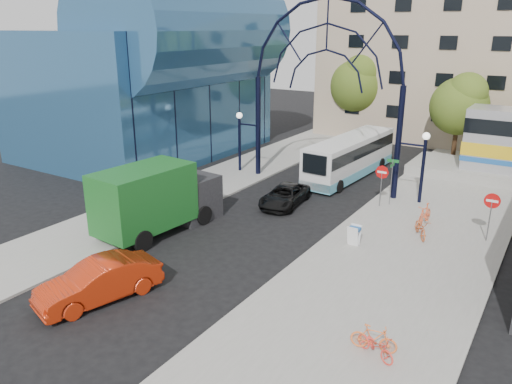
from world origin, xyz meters
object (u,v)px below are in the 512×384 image
Objects in this scene: city_bus at (350,156)px; bike_near_b at (425,214)px; street_name_sign at (392,172)px; black_suv at (285,196)px; gateway_arch at (326,55)px; do_not_enter_sign at (492,206)px; tree_north_b at (359,82)px; red_sedan at (99,281)px; stop_sign at (382,176)px; bike_far_a at (376,345)px; sandwich_board at (354,233)px; green_truck at (158,198)px; bike_far_b at (374,338)px; bike_near_a at (421,228)px; tree_north_a at (461,103)px.

city_bus is 5.66× the size of bike_near_b.
street_name_sign is at bearing -42.57° from city_bus.
street_name_sign is 0.65× the size of black_suv.
gateway_arch is 5.50× the size of do_not_enter_sign.
tree_north_b reaches higher than red_sedan.
stop_sign reaches higher than black_suv.
bike_far_a is (1.71, -12.42, -0.15)m from bike_near_b.
tree_north_b reaches higher than city_bus.
sandwich_board is at bearing -86.54° from street_name_sign.
street_name_sign is (-5.80, 2.60, 0.15)m from do_not_enter_sign.
green_truck is 13.83m from bike_far_b.
red_sedan is (2.92, -33.99, -4.46)m from tree_north_b.
sandwich_board is 0.12× the size of tree_north_b.
street_name_sign reaches higher than black_suv.
do_not_enter_sign is 0.24× the size of city_bus.
green_truck reaches higher than stop_sign.
street_name_sign is 19.81m from tree_north_b.
gateway_arch reaches higher than street_name_sign.
bike_near_a is (9.03, 12.79, -0.20)m from red_sedan.
black_suv is (-11.21, -0.59, -1.37)m from do_not_enter_sign.
black_suv is (-0.93, -7.83, -0.88)m from city_bus.
black_suv is 8.08m from bike_near_b.
bike_near_a is (11.95, -21.21, -4.66)m from tree_north_b.
bike_near_a is at bearing -11.59° from black_suv.
stop_sign is at bearing 159.42° from bike_near_b.
green_truck is at bearing -89.90° from tree_north_b.
do_not_enter_sign reaches higher than red_sedan.
bike_near_a is (-2.92, -1.28, -1.37)m from do_not_enter_sign.
tree_north_a is 28.00m from bike_far_b.
stop_sign is at bearing -95.42° from tree_north_a.
red_sedan is at bearing -61.60° from green_truck.
bike_near_b is at bearing -83.84° from tree_north_a.
red_sedan reaches higher than bike_far_b.
street_name_sign is 2.83× the size of sandwich_board.
tree_north_b is 1.09× the size of green_truck.
red_sedan is (-6.16, -16.67, -1.33)m from street_name_sign.
city_bus is 11.29m from bike_near_a.
stop_sign is 20.18m from tree_north_b.
bike_near_b is 12.27m from bike_far_b.
street_name_sign is at bearing -93.96° from tree_north_a.
tree_north_a is 10.79m from tree_north_b.
bike_far_a is at bearing -67.18° from tree_north_b.
stop_sign is 17.11m from red_sedan.
red_sedan is (2.87, -6.52, -1.00)m from green_truck.
stop_sign is at bearing 106.12° from bike_near_a.
tree_north_b is 34.80m from bike_far_a.
stop_sign is at bearing 162.12° from do_not_enter_sign.
city_bus is at bearing 76.35° from black_suv.
bike_far_b is at bearing -83.34° from tree_north_a.
do_not_enter_sign reaches higher than bike_far_a.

